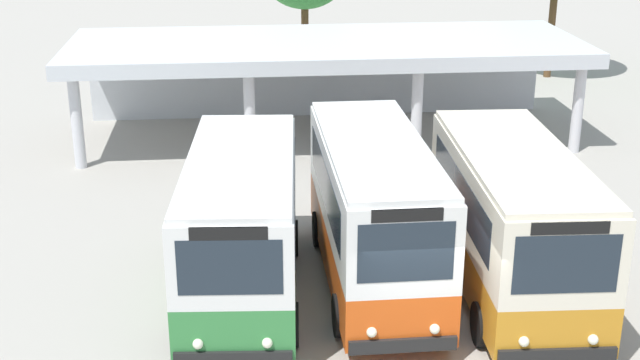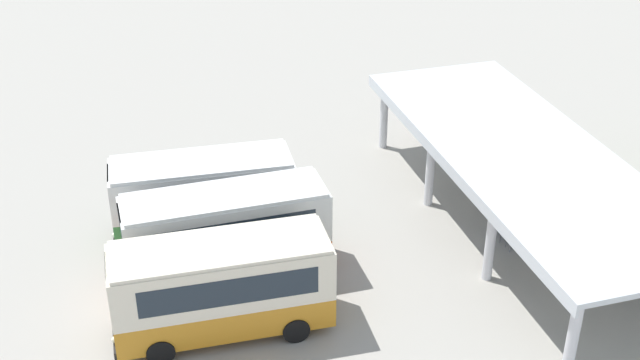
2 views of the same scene
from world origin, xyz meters
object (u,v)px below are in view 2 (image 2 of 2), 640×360
at_px(city_bus_second_in_row, 226,232).
at_px(waiting_chair_second_from_end, 505,228).
at_px(city_bus_middle_cream, 221,285).
at_px(waiting_chair_middle_seat, 515,237).
at_px(waiting_chair_end_by_column, 499,218).
at_px(city_bus_nearest_orange, 203,194).

bearing_deg(city_bus_second_in_row, waiting_chair_second_from_end, 86.31).
distance_m(city_bus_middle_cream, waiting_chair_middle_seat, 11.61).
distance_m(waiting_chair_second_from_end, waiting_chair_middle_seat, 0.69).
bearing_deg(city_bus_second_in_row, waiting_chair_end_by_column, 89.98).
relative_size(waiting_chair_end_by_column, waiting_chair_middle_seat, 1.00).
xyz_separation_m(city_bus_nearest_orange, waiting_chair_second_from_end, (3.64, 10.97, -1.28)).
height_order(waiting_chair_end_by_column, waiting_chair_second_from_end, same).
height_order(waiting_chair_end_by_column, waiting_chair_middle_seat, same).
height_order(city_bus_middle_cream, waiting_chair_second_from_end, city_bus_middle_cream).
distance_m(city_bus_second_in_row, waiting_chair_end_by_column, 10.83).
height_order(city_bus_second_in_row, waiting_chair_second_from_end, city_bus_second_in_row).
distance_m(city_bus_nearest_orange, waiting_chair_middle_seat, 11.91).
relative_size(city_bus_middle_cream, waiting_chair_second_from_end, 8.30).
xyz_separation_m(city_bus_middle_cream, waiting_chair_end_by_column, (-2.94, 11.46, -1.31)).
relative_size(city_bus_second_in_row, waiting_chair_middle_seat, 8.42).
distance_m(city_bus_nearest_orange, waiting_chair_end_by_column, 11.52).
bearing_deg(city_bus_second_in_row, waiting_chair_middle_seat, 82.71).
bearing_deg(city_bus_second_in_row, city_bus_middle_cream, -13.62).
relative_size(waiting_chair_end_by_column, waiting_chair_second_from_end, 1.00).
xyz_separation_m(city_bus_second_in_row, waiting_chair_second_from_end, (0.69, 10.65, -1.35)).
bearing_deg(waiting_chair_second_from_end, city_bus_middle_cream, -78.75).
height_order(city_bus_second_in_row, city_bus_middle_cream, city_bus_second_in_row).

